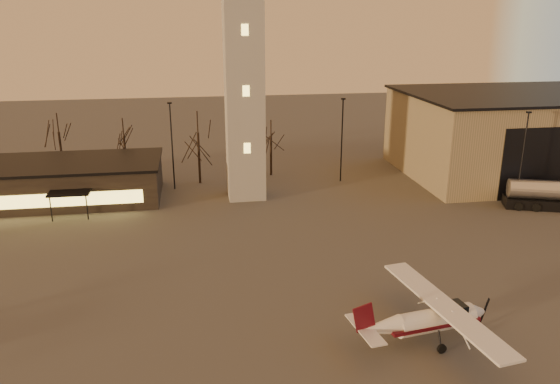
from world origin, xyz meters
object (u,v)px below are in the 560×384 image
(cessna_front, at_px, (437,323))
(fuel_truck, at_px, (546,197))
(hangar, at_px, (526,133))
(terminal, at_px, (42,182))
(control_tower, at_px, (243,46))

(cessna_front, height_order, fuel_truck, cessna_front)
(hangar, bearing_deg, fuel_truck, -112.44)
(terminal, distance_m, fuel_truck, 53.76)
(terminal, relative_size, cessna_front, 2.05)
(control_tower, bearing_deg, cessna_front, -73.75)
(control_tower, xyz_separation_m, cessna_front, (8.82, -30.26, -15.16))
(hangar, bearing_deg, terminal, -178.03)
(control_tower, bearing_deg, hangar, 6.31)
(cessna_front, distance_m, fuel_truck, 30.39)
(control_tower, distance_m, cessna_front, 34.97)
(cessna_front, relative_size, fuel_truck, 1.45)
(fuel_truck, bearing_deg, control_tower, -177.54)
(terminal, height_order, cessna_front, terminal)
(terminal, distance_m, cessna_front, 44.61)
(hangar, bearing_deg, cessna_front, -128.45)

